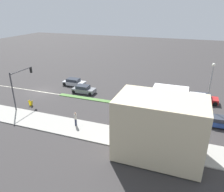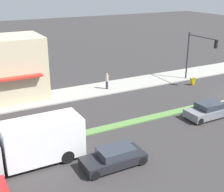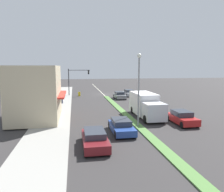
% 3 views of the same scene
% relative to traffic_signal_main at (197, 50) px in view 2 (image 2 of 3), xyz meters
% --- Properties ---
extents(ground_plane, '(160.00, 160.00, 0.00)m').
position_rel_traffic_signal_main_xyz_m(ground_plane, '(-6.12, 16.64, -3.90)').
color(ground_plane, '#333030').
extents(sidewalk_right, '(4.00, 73.00, 0.12)m').
position_rel_traffic_signal_main_xyz_m(sidewalk_right, '(2.88, 17.14, -3.84)').
color(sidewalk_right, '#9E9B93').
rests_on(sidewalk_right, ground).
extents(building_corner_store, '(5.84, 8.35, 6.16)m').
position_rel_traffic_signal_main_xyz_m(building_corner_store, '(4.66, 20.92, -0.70)').
color(building_corner_store, '#C6B793').
rests_on(building_corner_store, sidewalk_right).
extents(traffic_signal_main, '(4.59, 0.34, 5.60)m').
position_rel_traffic_signal_main_xyz_m(traffic_signal_main, '(0.00, 0.00, 0.00)').
color(traffic_signal_main, '#333338').
rests_on(traffic_signal_main, sidewalk_right).
extents(pedestrian, '(0.34, 0.34, 1.79)m').
position_rel_traffic_signal_main_xyz_m(pedestrian, '(2.37, 10.35, -2.83)').
color(pedestrian, '#282D42').
rests_on(pedestrian, sidewalk_right).
extents(warning_aframe_sign, '(0.45, 0.53, 0.84)m').
position_rel_traffic_signal_main_xyz_m(warning_aframe_sign, '(-0.72, 0.89, -3.47)').
color(warning_aframe_sign, yellow).
rests_on(warning_aframe_sign, ground).
extents(delivery_truck, '(2.44, 7.50, 2.87)m').
position_rel_traffic_signal_main_xyz_m(delivery_truck, '(-8.32, 21.52, -2.43)').
color(delivery_truck, silver).
rests_on(delivery_truck, ground).
extents(sedan_dark, '(1.86, 4.15, 1.23)m').
position_rel_traffic_signal_main_xyz_m(sedan_dark, '(-11.12, 16.84, -3.31)').
color(sedan_dark, black).
rests_on(sedan_dark, ground).
extents(suv_grey, '(1.90, 3.92, 1.35)m').
position_rel_traffic_signal_main_xyz_m(suv_grey, '(-8.32, 6.00, -3.26)').
color(suv_grey, slate).
rests_on(suv_grey, ground).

